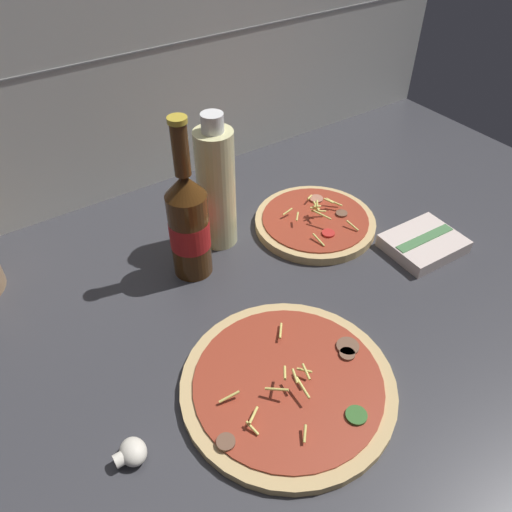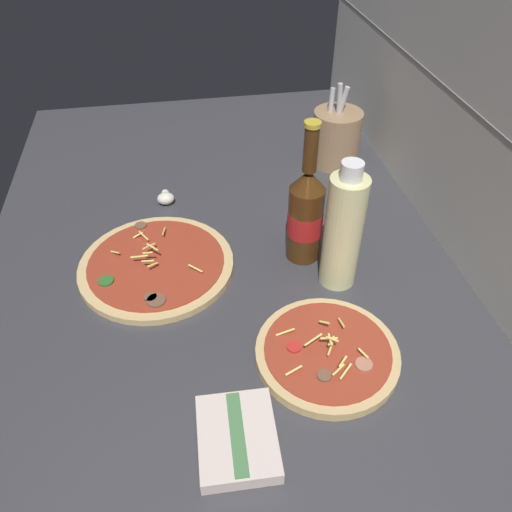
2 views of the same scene
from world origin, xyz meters
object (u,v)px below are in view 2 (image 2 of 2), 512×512
at_px(beer_bottle, 306,213).
at_px(utensil_crock, 336,137).
at_px(oil_bottle, 343,231).
at_px(dish_towel, 237,438).
at_px(mushroom_left, 166,198).
at_px(pizza_far, 327,353).
at_px(pizza_near, 156,265).

bearing_deg(beer_bottle, utensil_crock, 153.92).
bearing_deg(oil_bottle, dish_towel, -38.31).
bearing_deg(mushroom_left, beer_bottle, 48.87).
bearing_deg(mushroom_left, pizza_far, 26.29).
xyz_separation_m(pizza_near, dish_towel, (0.38, 0.10, 0.00)).
bearing_deg(beer_bottle, pizza_near, -91.84).
bearing_deg(pizza_far, beer_bottle, 174.81).
xyz_separation_m(mushroom_left, utensil_crock, (-0.11, 0.42, 0.05)).
height_order(pizza_near, dish_towel, pizza_near).
xyz_separation_m(beer_bottle, mushroom_left, (-0.22, -0.26, -0.09)).
relative_size(beer_bottle, mushroom_left, 7.06).
bearing_deg(dish_towel, mushroom_left, -172.94).
distance_m(pizza_near, mushroom_left, 0.22).
xyz_separation_m(beer_bottle, dish_towel, (0.37, -0.18, -0.09)).
height_order(pizza_near, utensil_crock, utensil_crock).
xyz_separation_m(pizza_near, mushroom_left, (-0.22, 0.03, 0.01)).
bearing_deg(oil_bottle, utensil_crock, 164.08).
distance_m(oil_bottle, utensil_crock, 0.43).
height_order(pizza_near, beer_bottle, beer_bottle).
distance_m(beer_bottle, oil_bottle, 0.09).
xyz_separation_m(pizza_near, pizza_far, (0.26, 0.26, 0.00)).
distance_m(beer_bottle, mushroom_left, 0.35).
bearing_deg(pizza_near, mushroom_left, 173.02).
bearing_deg(pizza_near, pizza_far, 45.19).
height_order(oil_bottle, mushroom_left, oil_bottle).
bearing_deg(utensil_crock, dish_towel, -26.28).
bearing_deg(utensil_crock, pizza_near, -54.06).
height_order(beer_bottle, utensil_crock, beer_bottle).
bearing_deg(beer_bottle, dish_towel, -26.47).
height_order(mushroom_left, dish_towel, mushroom_left).
bearing_deg(dish_towel, pizza_far, 126.45).
bearing_deg(oil_bottle, pizza_near, -104.98).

